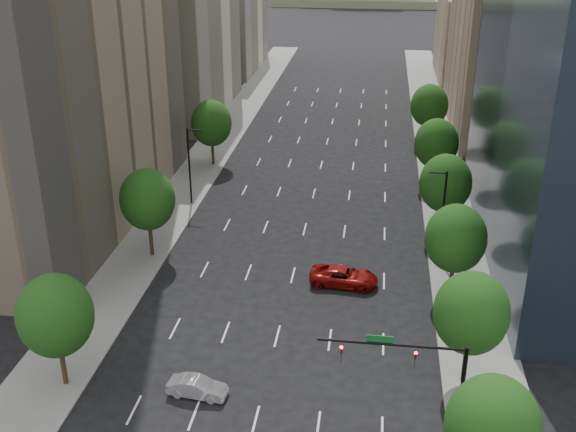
% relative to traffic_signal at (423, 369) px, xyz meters
% --- Properties ---
extents(sidewalk_left, '(6.00, 200.00, 0.15)m').
position_rel_traffic_signal_xyz_m(sidewalk_left, '(-26.03, 30.00, -5.10)').
color(sidewalk_left, slate).
rests_on(sidewalk_left, ground).
extents(sidewalk_right, '(6.00, 200.00, 0.15)m').
position_rel_traffic_signal_xyz_m(sidewalk_right, '(4.97, 30.00, -5.10)').
color(sidewalk_right, slate).
rests_on(sidewalk_right, ground).
extents(midrise_cream_left, '(14.00, 30.00, 35.00)m').
position_rel_traffic_signal_xyz_m(midrise_cream_left, '(-35.53, 73.00, 12.33)').
color(midrise_cream_left, beige).
rests_on(midrise_cream_left, ground).
extents(filler_left, '(14.00, 26.00, 18.00)m').
position_rel_traffic_signal_xyz_m(filler_left, '(-35.53, 106.00, 3.83)').
color(filler_left, beige).
rests_on(filler_left, ground).
extents(parking_tan_right, '(14.00, 30.00, 30.00)m').
position_rel_traffic_signal_xyz_m(parking_tan_right, '(14.47, 70.00, 9.83)').
color(parking_tan_right, '#8C7759').
rests_on(parking_tan_right, ground).
extents(filler_right, '(14.00, 26.00, 16.00)m').
position_rel_traffic_signal_xyz_m(filler_right, '(14.47, 103.00, 2.83)').
color(filler_right, '#8C7759').
rests_on(filler_right, ground).
extents(tree_right_0, '(5.20, 5.20, 8.39)m').
position_rel_traffic_signal_xyz_m(tree_right_0, '(3.47, -5.00, 0.22)').
color(tree_right_0, '#382316').
rests_on(tree_right_0, ground).
extents(tree_right_1, '(5.20, 5.20, 8.75)m').
position_rel_traffic_signal_xyz_m(tree_right_1, '(3.47, 6.00, 0.58)').
color(tree_right_1, '#382316').
rests_on(tree_right_1, ground).
extents(tree_right_2, '(5.20, 5.20, 8.61)m').
position_rel_traffic_signal_xyz_m(tree_right_2, '(3.47, 18.00, 0.43)').
color(tree_right_2, '#382316').
rests_on(tree_right_2, ground).
extents(tree_right_3, '(5.20, 5.20, 8.89)m').
position_rel_traffic_signal_xyz_m(tree_right_3, '(3.47, 30.00, 0.72)').
color(tree_right_3, '#382316').
rests_on(tree_right_3, ground).
extents(tree_right_4, '(5.20, 5.20, 8.46)m').
position_rel_traffic_signal_xyz_m(tree_right_4, '(3.47, 44.00, 0.29)').
color(tree_right_4, '#382316').
rests_on(tree_right_4, ground).
extents(tree_right_5, '(5.20, 5.20, 8.75)m').
position_rel_traffic_signal_xyz_m(tree_right_5, '(3.47, 60.00, 0.58)').
color(tree_right_5, '#382316').
rests_on(tree_right_5, ground).
extents(tree_left_0, '(5.20, 5.20, 8.75)m').
position_rel_traffic_signal_xyz_m(tree_left_0, '(-24.53, 2.00, 0.58)').
color(tree_left_0, '#382316').
rests_on(tree_left_0, ground).
extents(tree_left_1, '(5.20, 5.20, 8.97)m').
position_rel_traffic_signal_xyz_m(tree_left_1, '(-24.53, 22.00, 0.79)').
color(tree_left_1, '#382316').
rests_on(tree_left_1, ground).
extents(tree_left_2, '(5.20, 5.20, 8.68)m').
position_rel_traffic_signal_xyz_m(tree_left_2, '(-24.53, 48.00, 0.50)').
color(tree_left_2, '#382316').
rests_on(tree_left_2, ground).
extents(streetlight_rn, '(1.70, 0.20, 9.00)m').
position_rel_traffic_signal_xyz_m(streetlight_rn, '(2.91, 25.00, -0.33)').
color(streetlight_rn, black).
rests_on(streetlight_rn, ground).
extents(streetlight_ln, '(1.70, 0.20, 9.00)m').
position_rel_traffic_signal_xyz_m(streetlight_ln, '(-23.96, 35.00, -0.33)').
color(streetlight_ln, black).
rests_on(streetlight_ln, ground).
extents(traffic_signal, '(9.12, 0.40, 7.38)m').
position_rel_traffic_signal_xyz_m(traffic_signal, '(0.00, 0.00, 0.00)').
color(traffic_signal, black).
rests_on(traffic_signal, ground).
extents(car_silver, '(4.30, 1.89, 1.37)m').
position_rel_traffic_signal_xyz_m(car_silver, '(-14.95, 2.06, -4.49)').
color(car_silver, '#A9A9AF').
rests_on(car_silver, ground).
extents(car_red_far, '(6.24, 3.20, 1.69)m').
position_rel_traffic_signal_xyz_m(car_red_far, '(-5.80, 18.85, -4.33)').
color(car_red_far, maroon).
rests_on(car_red_far, ground).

